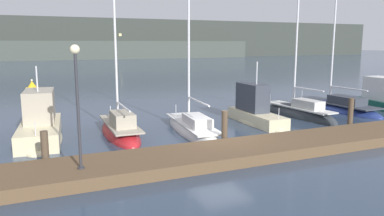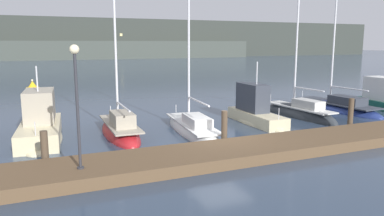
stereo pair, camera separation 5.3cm
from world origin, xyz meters
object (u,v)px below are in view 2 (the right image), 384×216
channel_buoy (33,95)px  dock_lamppost (76,88)px  sailboat_berth_8 (337,108)px  sailboat_berth_5 (192,130)px  sailboat_berth_7 (299,115)px  sailboat_berth_4 (120,132)px  motorboat_berth_3 (41,130)px  motorboat_berth_6 (255,116)px

channel_buoy → dock_lamppost: dock_lamppost is taller
sailboat_berth_8 → channel_buoy: sailboat_berth_8 is taller
sailboat_berth_5 → sailboat_berth_7: size_ratio=1.28×
sailboat_berth_7 → sailboat_berth_4: bearing=-178.9°
channel_buoy → sailboat_berth_7: bearing=-37.7°
motorboat_berth_3 → sailboat_berth_8: sailboat_berth_8 is taller
dock_lamppost → sailboat_berth_5: bearing=38.8°
motorboat_berth_3 → sailboat_berth_4: 3.90m
sailboat_berth_7 → motorboat_berth_3: bearing=178.3°
sailboat_berth_5 → sailboat_berth_8: (12.07, 1.95, 0.01)m
channel_buoy → dock_lamppost: 18.62m
motorboat_berth_3 → sailboat_berth_5: (7.53, -1.54, -0.37)m
sailboat_berth_5 → dock_lamppost: size_ratio=2.65×
sailboat_berth_5 → sailboat_berth_8: sailboat_berth_8 is taller
motorboat_berth_6 → dock_lamppost: 12.55m
sailboat_berth_5 → motorboat_berth_6: sailboat_berth_5 is taller
dock_lamppost → channel_buoy: bearing=94.0°
motorboat_berth_6 → channel_buoy: 17.50m
sailboat_berth_5 → channel_buoy: (-7.73, 13.23, 0.62)m
sailboat_berth_7 → dock_lamppost: bearing=-156.6°
sailboat_berth_7 → dock_lamppost: sailboat_berth_7 is taller
motorboat_berth_3 → sailboat_berth_5: 7.70m
sailboat_berth_4 → dock_lamppost: (-2.72, -6.02, 3.11)m
motorboat_berth_6 → sailboat_berth_8: bearing=10.0°
sailboat_berth_4 → channel_buoy: 13.03m
sailboat_berth_7 → sailboat_berth_8: sailboat_berth_8 is taller
sailboat_berth_4 → dock_lamppost: bearing=-114.3°
motorboat_berth_6 → sailboat_berth_8: sailboat_berth_8 is taller
motorboat_berth_6 → sailboat_berth_7: (3.66, 0.49, -0.35)m
sailboat_berth_8 → sailboat_berth_5: bearing=-170.8°
sailboat_berth_4 → sailboat_berth_8: size_ratio=0.78×
motorboat_berth_3 → sailboat_berth_4: size_ratio=0.70×
sailboat_berth_7 → sailboat_berth_8: bearing=12.2°
sailboat_berth_4 → sailboat_berth_8: sailboat_berth_8 is taller
sailboat_berth_4 → sailboat_berth_7: sailboat_berth_4 is taller
sailboat_berth_5 → sailboat_berth_7: (8.02, 1.07, -0.01)m
motorboat_berth_3 → channel_buoy: bearing=91.0°
channel_buoy → sailboat_berth_8: bearing=-29.7°
motorboat_berth_6 → dock_lamppost: dock_lamppost is taller
sailboat_berth_7 → sailboat_berth_8: (4.04, 0.88, 0.02)m
motorboat_berth_6 → sailboat_berth_5: bearing=-172.4°
sailboat_berth_8 → sailboat_berth_4: bearing=-176.0°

